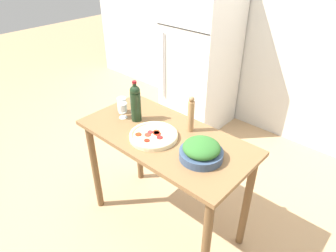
{
  "coord_description": "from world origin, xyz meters",
  "views": [
    {
      "loc": [
        1.17,
        -1.26,
        2.04
      ],
      "look_at": [
        0.0,
        0.03,
        0.95
      ],
      "focal_mm": 32.0,
      "sensor_mm": 36.0,
      "label": 1
    }
  ],
  "objects_px": {
    "wine_glass_near": "(122,108)",
    "pepper_mill": "(191,115)",
    "wine_glass_far": "(122,102)",
    "wine_bottle": "(136,102)",
    "salad_bowl": "(201,151)",
    "homemade_pizza": "(154,135)",
    "refrigerator": "(200,56)"
  },
  "relations": [
    {
      "from": "wine_bottle",
      "to": "homemade_pizza",
      "type": "height_order",
      "value": "wine_bottle"
    },
    {
      "from": "wine_glass_far",
      "to": "wine_bottle",
      "type": "bearing_deg",
      "value": -1.62
    },
    {
      "from": "wine_glass_near",
      "to": "salad_bowl",
      "type": "height_order",
      "value": "salad_bowl"
    },
    {
      "from": "refrigerator",
      "to": "wine_bottle",
      "type": "distance_m",
      "value": 1.62
    },
    {
      "from": "refrigerator",
      "to": "wine_bottle",
      "type": "xyz_separation_m",
      "value": [
        0.54,
        -1.51,
        0.17
      ]
    },
    {
      "from": "refrigerator",
      "to": "salad_bowl",
      "type": "height_order",
      "value": "refrigerator"
    },
    {
      "from": "wine_bottle",
      "to": "homemade_pizza",
      "type": "distance_m",
      "value": 0.3
    },
    {
      "from": "wine_glass_far",
      "to": "salad_bowl",
      "type": "distance_m",
      "value": 0.8
    },
    {
      "from": "salad_bowl",
      "to": "pepper_mill",
      "type": "bearing_deg",
      "value": 140.72
    },
    {
      "from": "wine_glass_near",
      "to": "refrigerator",
      "type": "bearing_deg",
      "value": 105.75
    },
    {
      "from": "refrigerator",
      "to": "wine_glass_near",
      "type": "relative_size",
      "value": 14.05
    },
    {
      "from": "wine_bottle",
      "to": "homemade_pizza",
      "type": "xyz_separation_m",
      "value": [
        0.26,
        -0.08,
        -0.13
      ]
    },
    {
      "from": "wine_bottle",
      "to": "wine_glass_near",
      "type": "xyz_separation_m",
      "value": [
        -0.1,
        -0.05,
        -0.06
      ]
    },
    {
      "from": "refrigerator",
      "to": "pepper_mill",
      "type": "height_order",
      "value": "refrigerator"
    },
    {
      "from": "refrigerator",
      "to": "wine_glass_far",
      "type": "bearing_deg",
      "value": -76.09
    },
    {
      "from": "wine_glass_far",
      "to": "homemade_pizza",
      "type": "relative_size",
      "value": 0.37
    },
    {
      "from": "wine_bottle",
      "to": "wine_glass_near",
      "type": "bearing_deg",
      "value": -154.63
    },
    {
      "from": "wine_bottle",
      "to": "wine_glass_far",
      "type": "bearing_deg",
      "value": 178.38
    },
    {
      "from": "wine_bottle",
      "to": "salad_bowl",
      "type": "bearing_deg",
      "value": -4.19
    },
    {
      "from": "wine_bottle",
      "to": "pepper_mill",
      "type": "distance_m",
      "value": 0.42
    },
    {
      "from": "refrigerator",
      "to": "pepper_mill",
      "type": "bearing_deg",
      "value": -55.64
    },
    {
      "from": "pepper_mill",
      "to": "salad_bowl",
      "type": "distance_m",
      "value": 0.32
    },
    {
      "from": "refrigerator",
      "to": "wine_glass_near",
      "type": "xyz_separation_m",
      "value": [
        0.44,
        -1.56,
        0.11
      ]
    },
    {
      "from": "wine_bottle",
      "to": "homemade_pizza",
      "type": "bearing_deg",
      "value": -17.94
    },
    {
      "from": "wine_glass_near",
      "to": "wine_glass_far",
      "type": "xyz_separation_m",
      "value": [
        -0.07,
        0.05,
        0.0
      ]
    },
    {
      "from": "refrigerator",
      "to": "homemade_pizza",
      "type": "relative_size",
      "value": 5.2
    },
    {
      "from": "homemade_pizza",
      "to": "wine_glass_far",
      "type": "bearing_deg",
      "value": 168.2
    },
    {
      "from": "wine_glass_near",
      "to": "salad_bowl",
      "type": "bearing_deg",
      "value": 0.06
    },
    {
      "from": "wine_bottle",
      "to": "pepper_mill",
      "type": "bearing_deg",
      "value": 21.31
    },
    {
      "from": "wine_glass_far",
      "to": "pepper_mill",
      "type": "relative_size",
      "value": 0.46
    },
    {
      "from": "wine_glass_near",
      "to": "salad_bowl",
      "type": "xyz_separation_m",
      "value": [
        0.73,
        0.0,
        -0.03
      ]
    },
    {
      "from": "wine_glass_near",
      "to": "pepper_mill",
      "type": "height_order",
      "value": "pepper_mill"
    }
  ]
}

